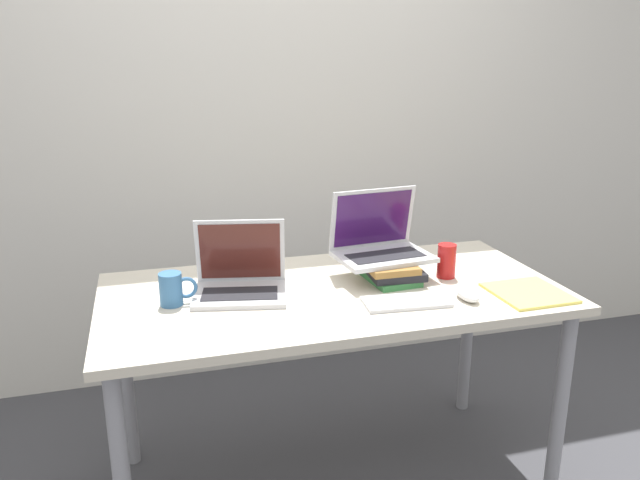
{
  "coord_description": "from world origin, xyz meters",
  "views": [
    {
      "loc": [
        -0.59,
        -1.52,
        1.55
      ],
      "look_at": [
        -0.05,
        0.38,
        0.95
      ],
      "focal_mm": 35.0,
      "sensor_mm": 36.0,
      "label": 1
    }
  ],
  "objects_px": {
    "notepad": "(529,293)",
    "soda_can": "(446,261)",
    "laptop_left": "(240,280)",
    "mouse": "(468,294)",
    "book_stack": "(389,270)",
    "mug": "(172,289)",
    "wireless_keyboard": "(406,302)",
    "laptop_on_books": "(380,243)"
  },
  "relations": [
    {
      "from": "book_stack",
      "to": "laptop_on_books",
      "type": "relative_size",
      "value": 0.75
    },
    {
      "from": "laptop_left",
      "to": "soda_can",
      "type": "distance_m",
      "value": 0.74
    },
    {
      "from": "notepad",
      "to": "soda_can",
      "type": "relative_size",
      "value": 2.04
    },
    {
      "from": "notepad",
      "to": "mug",
      "type": "bearing_deg",
      "value": 168.53
    },
    {
      "from": "book_stack",
      "to": "mug",
      "type": "distance_m",
      "value": 0.76
    },
    {
      "from": "notepad",
      "to": "mug",
      "type": "relative_size",
      "value": 2.06
    },
    {
      "from": "book_stack",
      "to": "mouse",
      "type": "height_order",
      "value": "book_stack"
    },
    {
      "from": "laptop_on_books",
      "to": "notepad",
      "type": "bearing_deg",
      "value": -37.6
    },
    {
      "from": "laptop_on_books",
      "to": "soda_can",
      "type": "xyz_separation_m",
      "value": [
        0.22,
        -0.09,
        -0.06
      ]
    },
    {
      "from": "book_stack",
      "to": "wireless_keyboard",
      "type": "height_order",
      "value": "book_stack"
    },
    {
      "from": "book_stack",
      "to": "soda_can",
      "type": "distance_m",
      "value": 0.21
    },
    {
      "from": "notepad",
      "to": "soda_can",
      "type": "xyz_separation_m",
      "value": [
        -0.19,
        0.23,
        0.06
      ]
    },
    {
      "from": "book_stack",
      "to": "notepad",
      "type": "xyz_separation_m",
      "value": [
        0.4,
        -0.27,
        -0.03
      ]
    },
    {
      "from": "mug",
      "to": "soda_can",
      "type": "relative_size",
      "value": 0.99
    },
    {
      "from": "laptop_left",
      "to": "wireless_keyboard",
      "type": "xyz_separation_m",
      "value": [
        0.5,
        -0.24,
        -0.04
      ]
    },
    {
      "from": "laptop_on_books",
      "to": "soda_can",
      "type": "relative_size",
      "value": 2.87
    },
    {
      "from": "notepad",
      "to": "soda_can",
      "type": "bearing_deg",
      "value": 129.59
    },
    {
      "from": "book_stack",
      "to": "laptop_on_books",
      "type": "xyz_separation_m",
      "value": [
        -0.02,
        0.05,
        0.08
      ]
    },
    {
      "from": "wireless_keyboard",
      "to": "mouse",
      "type": "relative_size",
      "value": 2.54
    },
    {
      "from": "soda_can",
      "to": "laptop_on_books",
      "type": "bearing_deg",
      "value": 158.42
    },
    {
      "from": "mouse",
      "to": "wireless_keyboard",
      "type": "bearing_deg",
      "value": 173.28
    },
    {
      "from": "soda_can",
      "to": "mug",
      "type": "bearing_deg",
      "value": 179.78
    },
    {
      "from": "book_stack",
      "to": "soda_can",
      "type": "bearing_deg",
      "value": -10.04
    },
    {
      "from": "book_stack",
      "to": "wireless_keyboard",
      "type": "relative_size",
      "value": 0.92
    },
    {
      "from": "laptop_on_books",
      "to": "laptop_left",
      "type": "bearing_deg",
      "value": -174.88
    },
    {
      "from": "wireless_keyboard",
      "to": "mug",
      "type": "xyz_separation_m",
      "value": [
        -0.72,
        0.2,
        0.05
      ]
    },
    {
      "from": "mouse",
      "to": "notepad",
      "type": "relative_size",
      "value": 0.45
    },
    {
      "from": "book_stack",
      "to": "mug",
      "type": "height_order",
      "value": "mug"
    },
    {
      "from": "wireless_keyboard",
      "to": "mouse",
      "type": "distance_m",
      "value": 0.21
    },
    {
      "from": "mug",
      "to": "soda_can",
      "type": "height_order",
      "value": "soda_can"
    },
    {
      "from": "book_stack",
      "to": "mug",
      "type": "relative_size",
      "value": 2.17
    },
    {
      "from": "laptop_left",
      "to": "mouse",
      "type": "distance_m",
      "value": 0.75
    },
    {
      "from": "wireless_keyboard",
      "to": "mouse",
      "type": "height_order",
      "value": "mouse"
    },
    {
      "from": "mug",
      "to": "book_stack",
      "type": "bearing_deg",
      "value": 2.48
    },
    {
      "from": "wireless_keyboard",
      "to": "soda_can",
      "type": "height_order",
      "value": "soda_can"
    },
    {
      "from": "mouse",
      "to": "laptop_on_books",
      "type": "bearing_deg",
      "value": 122.16
    },
    {
      "from": "laptop_left",
      "to": "mug",
      "type": "relative_size",
      "value": 2.84
    },
    {
      "from": "notepad",
      "to": "soda_can",
      "type": "height_order",
      "value": "soda_can"
    },
    {
      "from": "book_stack",
      "to": "mug",
      "type": "xyz_separation_m",
      "value": [
        -0.75,
        -0.03,
        0.02
      ]
    },
    {
      "from": "wireless_keyboard",
      "to": "mug",
      "type": "relative_size",
      "value": 2.36
    },
    {
      "from": "laptop_left",
      "to": "wireless_keyboard",
      "type": "bearing_deg",
      "value": -25.2
    },
    {
      "from": "laptop_on_books",
      "to": "notepad",
      "type": "relative_size",
      "value": 1.41
    }
  ]
}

